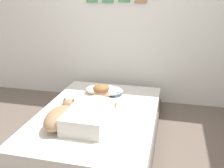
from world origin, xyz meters
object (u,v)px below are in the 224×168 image
at_px(bed, 98,123).
at_px(coffee_cup, 116,94).
at_px(dog, 60,116).
at_px(pillow, 104,90).
at_px(cell_phone, 98,110).
at_px(person_lying, 92,110).

bearing_deg(bed, coffee_cup, 77.88).
relative_size(bed, dog, 3.50).
height_order(dog, coffee_cup, dog).
height_order(bed, pillow, pillow).
distance_m(bed, cell_phone, 0.16).
bearing_deg(bed, pillow, 97.45).
relative_size(pillow, coffee_cup, 4.16).
height_order(person_lying, coffee_cup, person_lying).
bearing_deg(coffee_cup, person_lying, -100.18).
bearing_deg(pillow, cell_phone, -82.84).
bearing_deg(person_lying, cell_phone, 89.38).
xyz_separation_m(bed, coffee_cup, (0.11, 0.51, 0.18)).
distance_m(pillow, coffee_cup, 0.19).
xyz_separation_m(bed, dog, (-0.29, -0.39, 0.25)).
distance_m(person_lying, coffee_cup, 0.69).
height_order(person_lying, cell_phone, person_lying).
distance_m(person_lying, cell_phone, 0.23).
xyz_separation_m(pillow, coffee_cup, (0.18, -0.05, -0.02)).
distance_m(bed, person_lying, 0.30).
relative_size(person_lying, coffee_cup, 7.36).
bearing_deg(coffee_cup, pillow, 163.67).
xyz_separation_m(person_lying, cell_phone, (0.00, 0.21, -0.10)).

